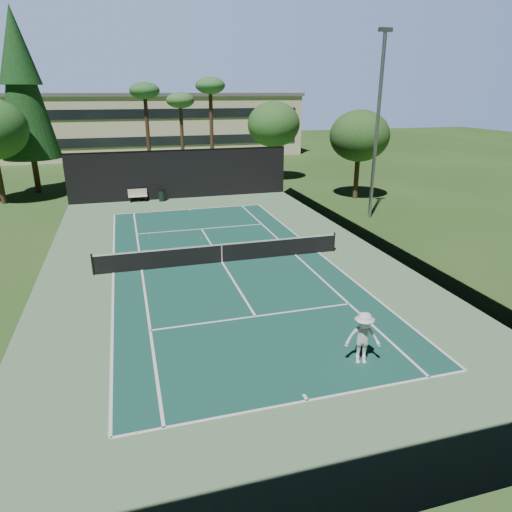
{
  "coord_description": "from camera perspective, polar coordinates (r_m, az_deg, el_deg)",
  "views": [
    {
      "loc": [
        -4.48,
        -22.04,
        8.46
      ],
      "look_at": [
        1.0,
        -3.0,
        1.3
      ],
      "focal_mm": 32.0,
      "sensor_mm": 36.0,
      "label": 1
    }
  ],
  "objects": [
    {
      "name": "player",
      "position": [
        15.46,
        13.23,
        -9.95
      ],
      "size": [
        1.32,
        0.99,
        1.82
      ],
      "primitive_type": "imported",
      "rotation": [
        0.0,
        0.0,
        -0.29
      ],
      "color": "white",
      "rests_on": "ground"
    },
    {
      "name": "trash_bin",
      "position": [
        38.3,
        -11.67,
        7.43
      ],
      "size": [
        0.56,
        0.56,
        0.95
      ],
      "color": "black",
      "rests_on": "ground"
    },
    {
      "name": "campus_building",
      "position": [
        68.3,
        -12.75,
        15.83
      ],
      "size": [
        40.5,
        12.5,
        8.3
      ],
      "color": "beige",
      "rests_on": "ground"
    },
    {
      "name": "tennis_net",
      "position": [
        23.84,
        -4.31,
        0.45
      ],
      "size": [
        12.9,
        0.1,
        1.1
      ],
      "color": "black",
      "rests_on": "ground"
    },
    {
      "name": "tennis_ball_a",
      "position": [
        13.21,
        -14.77,
        -20.56
      ],
      "size": [
        0.07,
        0.07,
        0.07
      ],
      "primitive_type": "sphere",
      "color": "#BFD731",
      "rests_on": "ground"
    },
    {
      "name": "park_bench",
      "position": [
        38.58,
        -14.58,
        7.39
      ],
      "size": [
        1.5,
        0.45,
        1.02
      ],
      "color": "beige",
      "rests_on": "ground"
    },
    {
      "name": "ground",
      "position": [
        24.03,
        -4.27,
        -0.8
      ],
      "size": [
        160.0,
        160.0,
        0.0
      ],
      "primitive_type": "plane",
      "color": "#2A4C1C",
      "rests_on": "ground"
    },
    {
      "name": "court_lines",
      "position": [
        24.02,
        -4.27,
        -0.76
      ],
      "size": [
        11.07,
        23.87,
        0.01
      ],
      "color": "white",
      "rests_on": "ground"
    },
    {
      "name": "fence",
      "position": [
        23.46,
        -4.43,
        3.84
      ],
      "size": [
        18.04,
        32.05,
        4.03
      ],
      "color": "black",
      "rests_on": "ground"
    },
    {
      "name": "decid_tree_b",
      "position": [
        38.88,
        12.81,
        14.41
      ],
      "size": [
        4.8,
        4.8,
        7.14
      ],
      "color": "#4D3821",
      "rests_on": "ground"
    },
    {
      "name": "decid_tree_a",
      "position": [
        46.46,
        2.23,
        16.1
      ],
      "size": [
        5.12,
        5.12,
        7.62
      ],
      "color": "#4A2D1F",
      "rests_on": "ground"
    },
    {
      "name": "tennis_ball_d",
      "position": [
        28.61,
        -13.17,
        2.19
      ],
      "size": [
        0.06,
        0.06,
        0.06
      ],
      "primitive_type": "sphere",
      "color": "#D5F136",
      "rests_on": "ground"
    },
    {
      "name": "court_surface",
      "position": [
        24.03,
        -4.27,
        -0.78
      ],
      "size": [
        10.97,
        23.77,
        0.01
      ],
      "primitive_type": "cube",
      "color": "#174A3F",
      "rests_on": "ground"
    },
    {
      "name": "apron_slab",
      "position": [
        24.03,
        -4.27,
        -0.79
      ],
      "size": [
        18.0,
        32.0,
        0.01
      ],
      "primitive_type": "cube",
      "color": "#5D835B",
      "rests_on": "ground"
    },
    {
      "name": "light_pole",
      "position": [
        32.59,
        14.93,
        15.71
      ],
      "size": [
        0.9,
        0.25,
        12.22
      ],
      "color": "#95979D",
      "rests_on": "ground"
    },
    {
      "name": "pine_tree",
      "position": [
        44.69,
        -27.37,
        19.21
      ],
      "size": [
        4.8,
        4.8,
        15.0
      ],
      "color": "#4D3221",
      "rests_on": "ground"
    },
    {
      "name": "tennis_ball_b",
      "position": [
        26.32,
        -13.61,
        0.62
      ],
      "size": [
        0.08,
        0.08,
        0.08
      ],
      "primitive_type": "sphere",
      "color": "#DDF537",
      "rests_on": "ground"
    },
    {
      "name": "palm_a",
      "position": [
        46.11,
        -13.73,
        19.0
      ],
      "size": [
        2.8,
        2.8,
        9.32
      ],
      "color": "#412B1B",
      "rests_on": "ground"
    },
    {
      "name": "tennis_ball_c",
      "position": [
        28.04,
        -6.94,
        2.23
      ],
      "size": [
        0.07,
        0.07,
        0.07
      ],
      "primitive_type": "sphere",
      "color": "#CCD12F",
      "rests_on": "ground"
    },
    {
      "name": "palm_c",
      "position": [
        45.83,
        -5.73,
        19.95
      ],
      "size": [
        2.8,
        2.8,
        9.77
      ],
      "color": "#482E1F",
      "rests_on": "ground"
    },
    {
      "name": "palm_b",
      "position": [
        48.43,
        -9.43,
        18.31
      ],
      "size": [
        2.8,
        2.8,
        8.42
      ],
      "color": "#44321D",
      "rests_on": "ground"
    }
  ]
}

